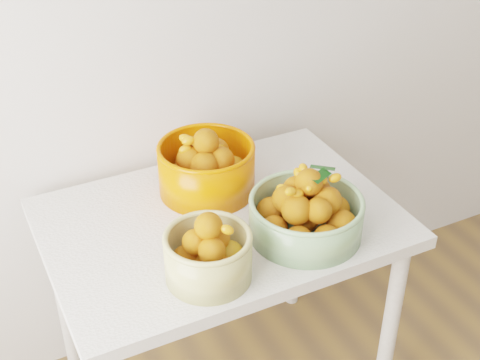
{
  "coord_description": "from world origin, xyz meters",
  "views": [
    {
      "loc": [
        -0.96,
        0.18,
        1.89
      ],
      "look_at": [
        -0.29,
        1.52,
        0.92
      ],
      "focal_mm": 50.0,
      "sensor_mm": 36.0,
      "label": 1
    }
  ],
  "objects_px": {
    "table": "(221,243)",
    "bowl_cream": "(209,254)",
    "bowl_green": "(306,213)",
    "bowl_orange": "(206,167)"
  },
  "relations": [
    {
      "from": "table",
      "to": "bowl_cream",
      "type": "distance_m",
      "value": 0.31
    },
    {
      "from": "bowl_orange",
      "to": "bowl_cream",
      "type": "bearing_deg",
      "value": -113.24
    },
    {
      "from": "table",
      "to": "bowl_orange",
      "type": "xyz_separation_m",
      "value": [
        0.02,
        0.15,
        0.18
      ]
    },
    {
      "from": "bowl_cream",
      "to": "table",
      "type": "bearing_deg",
      "value": 58.35
    },
    {
      "from": "bowl_cream",
      "to": "bowl_green",
      "type": "relative_size",
      "value": 0.64
    },
    {
      "from": "table",
      "to": "bowl_green",
      "type": "bearing_deg",
      "value": -44.13
    },
    {
      "from": "bowl_cream",
      "to": "bowl_orange",
      "type": "relative_size",
      "value": 0.62
    },
    {
      "from": "bowl_green",
      "to": "bowl_orange",
      "type": "relative_size",
      "value": 0.96
    },
    {
      "from": "table",
      "to": "bowl_green",
      "type": "xyz_separation_m",
      "value": [
        0.18,
        -0.17,
        0.17
      ]
    },
    {
      "from": "bowl_green",
      "to": "table",
      "type": "bearing_deg",
      "value": 135.87
    }
  ]
}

